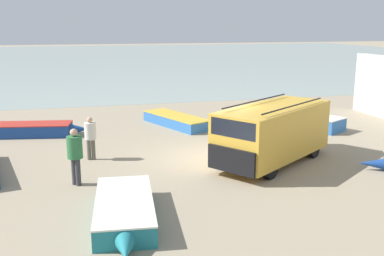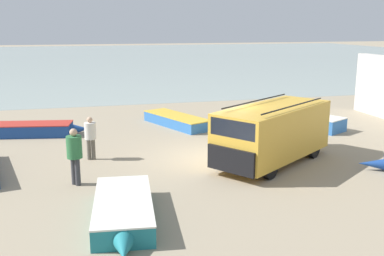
{
  "view_description": "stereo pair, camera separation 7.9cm",
  "coord_description": "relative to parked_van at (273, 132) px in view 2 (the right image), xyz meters",
  "views": [
    {
      "loc": [
        -4.83,
        -15.38,
        4.87
      ],
      "look_at": [
        -0.59,
        0.77,
        1.0
      ],
      "focal_mm": 42.0,
      "sensor_mm": 36.0,
      "label": 1
    },
    {
      "loc": [
        -4.76,
        -15.4,
        4.87
      ],
      "look_at": [
        -0.59,
        0.77,
        1.0
      ],
      "focal_mm": 42.0,
      "sensor_mm": 36.0,
      "label": 2
    }
  ],
  "objects": [
    {
      "name": "parked_van",
      "position": [
        0.0,
        0.0,
        0.0
      ],
      "size": [
        5.26,
        4.46,
        2.2
      ],
      "rotation": [
        0.0,
        0.0,
        3.75
      ],
      "color": "gold",
      "rests_on": "ground_plane"
    },
    {
      "name": "fishing_rowboat_5",
      "position": [
        -2.06,
        6.93,
        -0.89
      ],
      "size": [
        2.76,
        4.86,
        0.52
      ],
      "rotation": [
        0.0,
        0.0,
        1.97
      ],
      "color": "#2D66AD",
      "rests_on": "ground_plane"
    },
    {
      "name": "fishing_rowboat_4",
      "position": [
        -5.68,
        -3.58,
        -0.87
      ],
      "size": [
        1.8,
        4.32,
        0.54
      ],
      "rotation": [
        0.0,
        0.0,
        4.61
      ],
      "color": "#1E757F",
      "rests_on": "ground_plane"
    },
    {
      "name": "fisherman_1",
      "position": [
        -6.82,
        -0.57,
        -0.07
      ],
      "size": [
        0.47,
        0.47,
        1.79
      ],
      "rotation": [
        0.0,
        0.0,
        0.68
      ],
      "color": "#38383D",
      "rests_on": "ground_plane"
    },
    {
      "name": "fishing_rowboat_3",
      "position": [
        3.81,
        5.23,
        -0.82
      ],
      "size": [
        3.12,
        4.74,
        0.65
      ],
      "rotation": [
        0.0,
        0.0,
        2.06
      ],
      "color": "#2D66AD",
      "rests_on": "ground_plane"
    },
    {
      "name": "fisherman_0",
      "position": [
        -6.26,
        2.05,
        -0.19
      ],
      "size": [
        0.42,
        0.42,
        1.6
      ],
      "rotation": [
        0.0,
        0.0,
        4.57
      ],
      "color": "#5B564C",
      "rests_on": "ground_plane"
    },
    {
      "name": "sea_water",
      "position": [
        -1.87,
        53.14,
        -1.14
      ],
      "size": [
        120.0,
        80.0,
        0.01
      ],
      "primitive_type": "cube",
      "color": "#99A89E",
      "rests_on": "ground_plane"
    },
    {
      "name": "fishing_rowboat_0",
      "position": [
        -8.71,
        6.43,
        -0.87
      ],
      "size": [
        4.7,
        1.89,
        0.56
      ],
      "rotation": [
        0.0,
        0.0,
        6.11
      ],
      "color": "navy",
      "rests_on": "ground_plane"
    },
    {
      "name": "ground_plane",
      "position": [
        -1.87,
        1.14,
        -1.15
      ],
      "size": [
        200.0,
        200.0,
        0.0
      ],
      "primitive_type": "plane",
      "color": "gray"
    }
  ]
}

